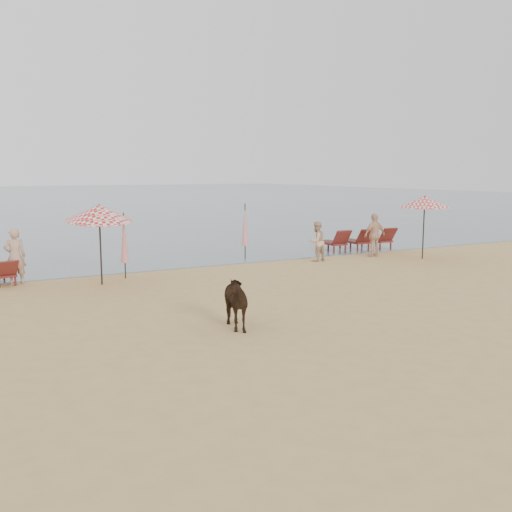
# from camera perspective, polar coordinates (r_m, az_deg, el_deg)

# --- Properties ---
(ground) EXTENTS (120.00, 120.00, 0.00)m
(ground) POSITION_cam_1_polar(r_m,az_deg,el_deg) (12.96, 10.57, -7.67)
(ground) COLOR tan
(ground) RESTS_ON ground
(sea) EXTENTS (160.00, 140.00, 0.06)m
(sea) POSITION_cam_1_polar(r_m,az_deg,el_deg) (90.10, -23.21, 5.44)
(sea) COLOR #51606B
(sea) RESTS_ON ground
(lounger_cluster_right) EXTENTS (3.33, 2.07, 0.71)m
(lounger_cluster_right) POSITION_cam_1_polar(r_m,az_deg,el_deg) (26.44, 10.11, 1.60)
(lounger_cluster_right) COLOR maroon
(lounger_cluster_right) RESTS_ON ground
(umbrella_open_left_b) EXTENTS (2.08, 2.12, 2.65)m
(umbrella_open_left_b) POSITION_cam_1_polar(r_m,az_deg,el_deg) (18.59, -15.41, 4.19)
(umbrella_open_left_b) COLOR black
(umbrella_open_left_b) RESTS_ON ground
(umbrella_open_right) EXTENTS (2.14, 2.14, 2.60)m
(umbrella_open_right) POSITION_cam_1_polar(r_m,az_deg,el_deg) (24.37, 16.51, 5.19)
(umbrella_open_right) COLOR black
(umbrella_open_right) RESTS_ON ground
(umbrella_closed_left) EXTENTS (0.27, 0.27, 2.22)m
(umbrella_closed_left) POSITION_cam_1_polar(r_m,az_deg,el_deg) (19.58, -13.04, 1.74)
(umbrella_closed_left) COLOR black
(umbrella_closed_left) RESTS_ON ground
(umbrella_closed_right) EXTENTS (0.28, 0.28, 2.29)m
(umbrella_closed_right) POSITION_cam_1_polar(r_m,az_deg,el_deg) (23.41, -1.10, 3.12)
(umbrella_closed_right) COLOR black
(umbrella_closed_right) RESTS_ON ground
(cow) EXTENTS (0.91, 1.60, 1.28)m
(cow) POSITION_cam_1_polar(r_m,az_deg,el_deg) (13.06, -2.55, -4.52)
(cow) COLOR black
(cow) RESTS_ON ground
(beachgoer_left) EXTENTS (0.67, 0.45, 1.80)m
(beachgoer_left) POSITION_cam_1_polar(r_m,az_deg,el_deg) (19.73, -22.97, -0.02)
(beachgoer_left) COLOR tan
(beachgoer_left) RESTS_ON ground
(beachgoer_right_a) EXTENTS (0.89, 0.76, 1.60)m
(beachgoer_right_a) POSITION_cam_1_polar(r_m,az_deg,el_deg) (23.01, 6.08, 1.46)
(beachgoer_right_a) COLOR tan
(beachgoer_right_a) RESTS_ON ground
(beachgoer_right_b) EXTENTS (1.11, 0.51, 1.85)m
(beachgoer_right_b) POSITION_cam_1_polar(r_m,az_deg,el_deg) (24.65, 11.78, 2.08)
(beachgoer_right_b) COLOR #DDAD8A
(beachgoer_right_b) RESTS_ON ground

